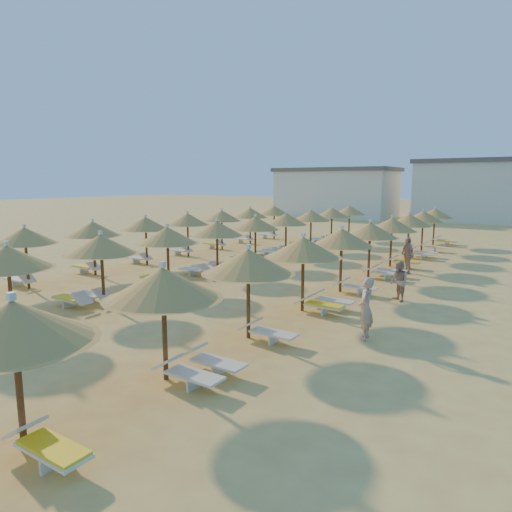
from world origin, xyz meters
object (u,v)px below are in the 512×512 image
Objects in this scene: parasol_row_west at (217,229)px; beachgoer_a at (365,309)px; beachgoer_c at (407,255)px; beachgoer_b at (399,281)px; parasol_row_east at (342,238)px.

parasol_row_west is 11.14m from beachgoer_a.
beachgoer_b is (1.27, -5.88, -0.14)m from beachgoer_c.
beachgoer_a is at bearing -40.69° from beachgoer_b.
beachgoer_c is at bearing 146.51° from beachgoer_b.
beachgoer_c is (8.02, 5.66, -1.37)m from parasol_row_west.
beachgoer_a is at bearing -60.16° from parasol_row_east.
parasol_row_west reaches higher than beachgoer_b.
parasol_row_west is (-6.73, 0.00, 0.00)m from parasol_row_east.
parasol_row_west reaches higher than beachgoer_a.
beachgoer_b is at bearing -31.82° from beachgoer_c.
parasol_row_east is 6.73m from parasol_row_west.
beachgoer_b is (2.57, -0.22, -1.51)m from parasol_row_east.
beachgoer_c is at bearing 178.07° from beachgoer_a.
beachgoer_a is (3.00, -5.24, -1.37)m from parasol_row_east.
beachgoer_b is (-0.44, 5.01, -0.15)m from beachgoer_a.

